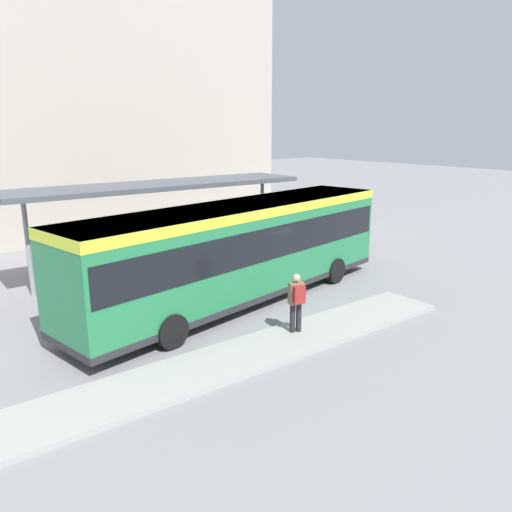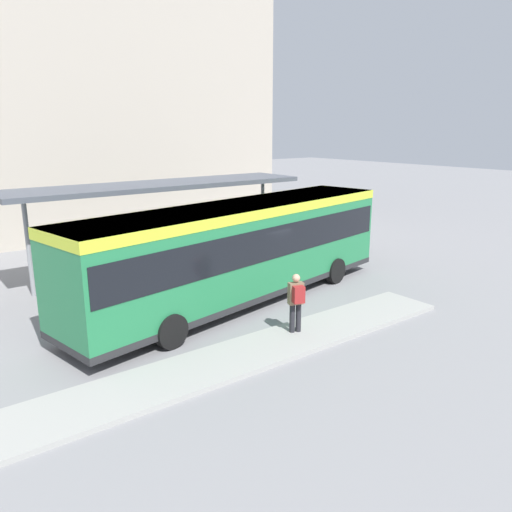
% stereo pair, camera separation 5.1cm
% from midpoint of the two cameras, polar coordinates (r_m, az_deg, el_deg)
% --- Properties ---
extents(ground_plane, '(120.00, 120.00, 0.00)m').
position_cam_midpoint_polar(ground_plane, '(16.65, -1.78, -5.21)').
color(ground_plane, gray).
extents(curb_island, '(13.57, 1.80, 0.12)m').
position_cam_midpoint_polar(curb_island, '(12.78, -1.29, -11.22)').
color(curb_island, '#9E9E99').
rests_on(curb_island, ground_plane).
extents(city_bus, '(12.62, 4.65, 3.25)m').
position_cam_midpoint_polar(city_bus, '(16.12, -1.81, 1.17)').
color(city_bus, '#237A47').
rests_on(city_bus, ground_plane).
extents(pedestrian_waiting, '(0.48, 0.51, 1.66)m').
position_cam_midpoint_polar(pedestrian_waiting, '(13.65, 4.56, -4.97)').
color(pedestrian_waiting, '#232328').
rests_on(pedestrian_waiting, curb_island).
extents(bicycle_blue, '(0.48, 1.54, 0.67)m').
position_cam_midpoint_polar(bicycle_blue, '(24.10, 11.10, 1.55)').
color(bicycle_blue, black).
rests_on(bicycle_blue, ground_plane).
extents(bicycle_white, '(0.48, 1.70, 0.73)m').
position_cam_midpoint_polar(bicycle_white, '(24.39, 9.23, 1.86)').
color(bicycle_white, black).
rests_on(bicycle_white, ground_plane).
extents(bicycle_black, '(0.48, 1.78, 0.77)m').
position_cam_midpoint_polar(bicycle_black, '(25.12, 8.34, 2.29)').
color(bicycle_black, black).
rests_on(bicycle_black, ground_plane).
extents(station_shelter, '(11.73, 2.65, 3.55)m').
position_cam_midpoint_polar(station_shelter, '(19.74, -10.91, 7.80)').
color(station_shelter, '#4C515B').
rests_on(station_shelter, ground_plane).
extents(potted_planter_near_shelter, '(0.78, 0.78, 1.14)m').
position_cam_midpoint_polar(potted_planter_near_shelter, '(20.90, 3.61, 0.55)').
color(potted_planter_near_shelter, slate).
rests_on(potted_planter_near_shelter, ground_plane).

